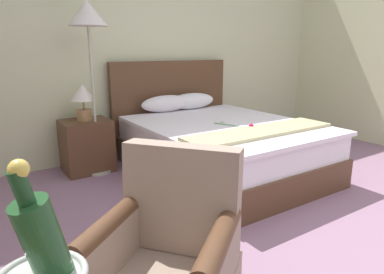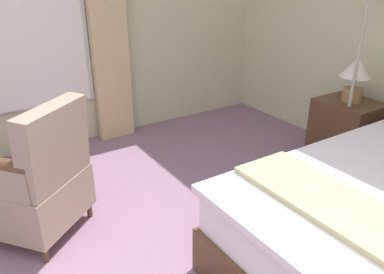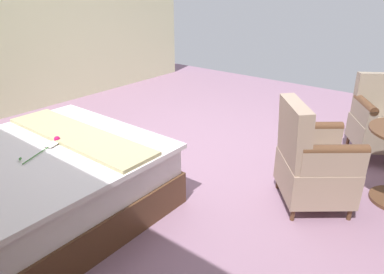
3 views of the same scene
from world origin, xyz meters
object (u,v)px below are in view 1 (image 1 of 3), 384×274
floor_lamp_brass (88,26)px  armchair_by_window (168,272)px  nightstand (87,146)px  bed (217,143)px  bedside_lamp (83,97)px

floor_lamp_brass → armchair_by_window: 2.73m
nightstand → armchair_by_window: (-0.41, -2.55, 0.11)m
bed → bedside_lamp: size_ratio=5.57×
bed → armchair_by_window: 2.39m
bed → floor_lamp_brass: size_ratio=1.21×
floor_lamp_brass → bed: bearing=-30.5°
bed → nightstand: 1.44m
nightstand → armchair_by_window: armchair_by_window is taller
bed → nightstand: bed is taller
bedside_lamp → nightstand: bearing=0.0°
floor_lamp_brass → armchair_by_window: size_ratio=1.96×
bed → bedside_lamp: (-1.20, 0.79, 0.50)m
bed → bedside_lamp: bearing=146.8°
bed → armchair_by_window: bearing=-132.5°
nightstand → bedside_lamp: 0.54m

